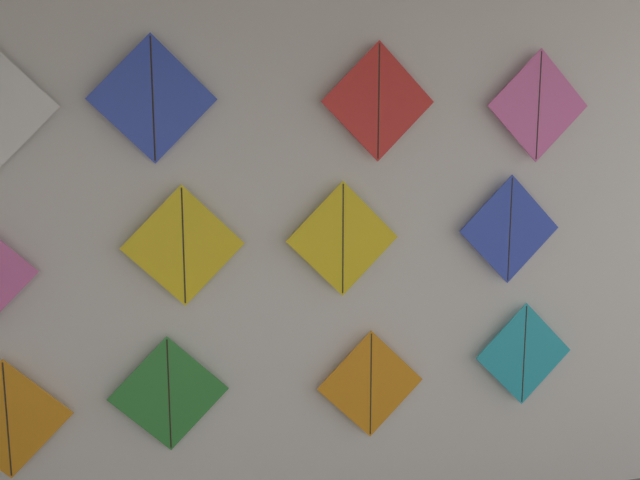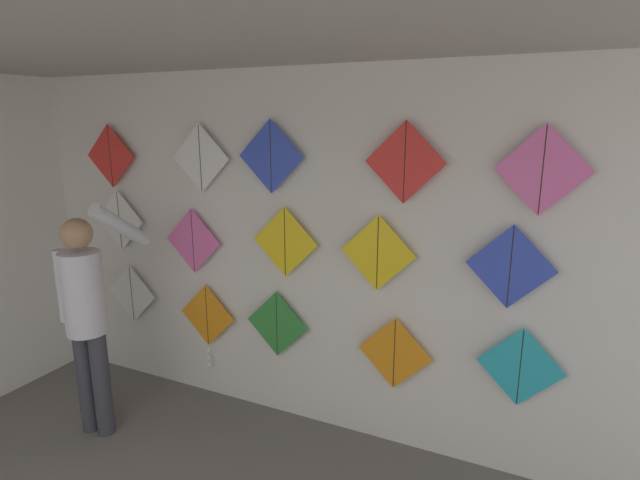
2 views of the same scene
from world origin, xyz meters
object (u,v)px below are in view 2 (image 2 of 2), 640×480
(kite_6, at_px, (193,241))
(kite_13, at_px, (405,162))
(kite_4, at_px, (520,367))
(kite_5, at_px, (120,220))
(shopkeeper, at_px, (87,308))
(kite_11, at_px, (200,158))
(kite_1, at_px, (207,320))
(kite_12, at_px, (271,157))
(kite_7, at_px, (285,242))
(kite_3, at_px, (394,353))
(kite_8, at_px, (378,253))
(kite_2, at_px, (277,324))
(kite_14, at_px, (543,170))
(kite_0, at_px, (132,294))
(kite_10, at_px, (110,156))
(kite_9, at_px, (510,267))

(kite_6, distance_m, kite_13, 1.94)
(kite_4, bearing_deg, kite_5, 180.00)
(shopkeeper, xyz_separation_m, kite_11, (0.52, 0.79, 1.08))
(kite_1, distance_m, kite_12, 1.58)
(shopkeeper, height_order, kite_7, shopkeeper)
(kite_3, height_order, kite_11, kite_11)
(kite_7, relative_size, kite_8, 1.00)
(kite_4, bearing_deg, kite_12, 180.00)
(kite_2, xyz_separation_m, kite_11, (-0.67, 0.00, 1.30))
(shopkeeper, bearing_deg, kite_2, 27.48)
(kite_4, relative_size, kite_5, 1.00)
(kite_2, xyz_separation_m, kite_12, (-0.02, 0.00, 1.34))
(kite_2, relative_size, kite_5, 1.00)
(kite_14, bearing_deg, kite_12, 180.00)
(kite_7, distance_m, kite_13, 1.12)
(shopkeeper, height_order, kite_5, shopkeeper)
(kite_0, height_order, kite_6, kite_6)
(kite_3, relative_size, kite_6, 1.00)
(kite_0, xyz_separation_m, kite_4, (3.39, 0.00, 0.01))
(kite_4, xyz_separation_m, kite_14, (0.01, 0.00, 1.28))
(kite_6, relative_size, kite_13, 1.00)
(kite_6, relative_size, kite_11, 1.00)
(shopkeeper, distance_m, kite_3, 2.33)
(kite_7, distance_m, kite_8, 0.75)
(kite_2, distance_m, kite_12, 1.34)
(kite_4, xyz_separation_m, kite_5, (-3.46, 0.00, 0.68))
(kite_12, bearing_deg, kite_0, 180.00)
(kite_5, xyz_separation_m, kite_12, (1.60, 0.00, 0.62))
(kite_12, bearing_deg, kite_1, -179.92)
(kite_1, bearing_deg, kite_3, 0.03)
(kite_14, bearing_deg, kite_6, 180.00)
(kite_13, bearing_deg, kite_7, 180.00)
(kite_0, height_order, kite_13, kite_13)
(kite_6, xyz_separation_m, kite_13, (1.81, 0.00, 0.72))
(kite_0, relative_size, kite_14, 1.00)
(kite_2, bearing_deg, kite_8, 0.00)
(kite_7, height_order, kite_10, kite_10)
(kite_1, relative_size, kite_4, 1.38)
(kite_2, height_order, kite_14, kite_14)
(shopkeeper, distance_m, kite_14, 3.32)
(kite_0, relative_size, kite_11, 1.00)
(kite_1, relative_size, kite_11, 1.38)
(kite_0, relative_size, kite_3, 1.00)
(kite_5, bearing_deg, kite_3, 0.00)
(kite_5, distance_m, kite_10, 0.58)
(kite_8, height_order, kite_9, kite_9)
(kite_8, relative_size, kite_14, 1.00)
(kite_1, xyz_separation_m, kite_7, (0.79, 0.00, 0.78))
(kite_5, xyz_separation_m, kite_10, (-0.04, 0.00, 0.58))
(kite_1, xyz_separation_m, kite_9, (2.41, 0.00, 0.79))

